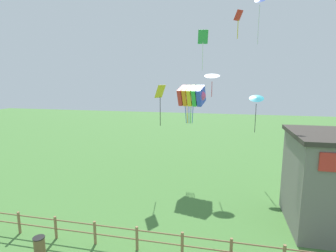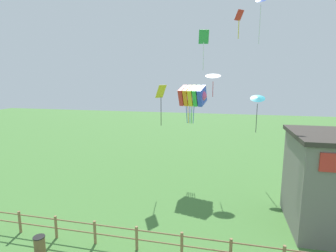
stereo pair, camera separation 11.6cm
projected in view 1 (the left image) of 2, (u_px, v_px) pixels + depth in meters
name	position (u px, v px, depth m)	size (l,w,h in m)	color
wooden_fence	(159.00, 240.00, 12.54)	(20.30, 0.14, 1.24)	olive
trash_bin	(39.00, 245.00, 12.54)	(0.56, 0.56, 0.86)	brown
kite_rainbow_parafoil	(192.00, 96.00, 22.49)	(2.85, 2.31, 3.30)	#E54C8C
kite_red_diamond	(238.00, 19.00, 17.44)	(0.63, 0.62, 1.82)	red
kite_cyan_delta	(257.00, 99.00, 21.95)	(1.30, 1.23, 3.25)	#2DB2C6
kite_green_diamond	(203.00, 42.00, 18.86)	(0.77, 0.48, 2.84)	green
kite_yellow_diamond	(160.00, 96.00, 21.00)	(0.86, 0.96, 3.29)	yellow
kite_white_delta	(212.00, 75.00, 22.71)	(1.41, 1.38, 2.12)	white
kite_blue_delta	(260.00, 4.00, 20.03)	(0.92, 0.86, 3.47)	blue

